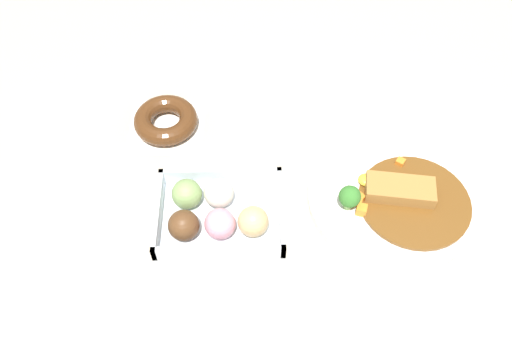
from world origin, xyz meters
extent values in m
plane|color=#B2A893|center=(0.00, 0.00, 0.00)|extent=(1.60, 1.60, 0.00)
cylinder|color=white|center=(0.17, 0.01, 0.01)|extent=(0.28, 0.28, 0.02)
cylinder|color=brown|center=(0.20, 0.00, 0.02)|extent=(0.19, 0.19, 0.01)
cube|color=#A87538|center=(0.18, 0.01, 0.04)|extent=(0.12, 0.07, 0.02)
cylinder|color=white|center=(0.13, 0.04, 0.02)|extent=(0.06, 0.06, 0.00)
ellipsoid|color=yellow|center=(0.13, 0.04, 0.03)|extent=(0.03, 0.03, 0.01)
cylinder|color=#8CB766|center=(0.09, -0.01, 0.03)|extent=(0.01, 0.01, 0.02)
sphere|color=#387A2D|center=(0.09, -0.01, 0.05)|extent=(0.04, 0.04, 0.04)
cube|color=orange|center=(0.19, 0.08, 0.02)|extent=(0.02, 0.02, 0.01)
cube|color=orange|center=(0.11, 0.01, 0.03)|extent=(0.02, 0.02, 0.01)
cube|color=orange|center=(0.11, -0.02, 0.03)|extent=(0.02, 0.02, 0.02)
cube|color=orange|center=(0.11, 0.00, 0.03)|extent=(0.02, 0.02, 0.01)
cube|color=silver|center=(-0.12, -0.02, 0.01)|extent=(0.21, 0.16, 0.01)
cube|color=silver|center=(-0.22, -0.02, 0.03)|extent=(0.01, 0.16, 0.03)
cube|color=silver|center=(-0.02, -0.02, 0.03)|extent=(0.01, 0.16, 0.03)
cube|color=silver|center=(-0.12, -0.09, 0.03)|extent=(0.21, 0.01, 0.03)
cube|color=silver|center=(-0.12, 0.06, 0.03)|extent=(0.21, 0.01, 0.03)
sphere|color=brown|center=(-0.18, -0.05, 0.04)|extent=(0.05, 0.05, 0.05)
sphere|color=pink|center=(-0.12, -0.05, 0.04)|extent=(0.05, 0.05, 0.05)
sphere|color=#DBB77A|center=(-0.07, -0.04, 0.04)|extent=(0.05, 0.05, 0.05)
sphere|color=#84A860|center=(-0.18, 0.01, 0.04)|extent=(0.05, 0.05, 0.05)
sphere|color=silver|center=(-0.12, 0.01, 0.04)|extent=(0.05, 0.05, 0.05)
cube|color=white|center=(-0.23, 0.19, 0.00)|extent=(0.14, 0.14, 0.00)
torus|color=#4C2B14|center=(-0.23, 0.19, 0.02)|extent=(0.12, 0.12, 0.03)
camera|label=1|loc=(-0.07, -0.50, 0.78)|focal=38.13mm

